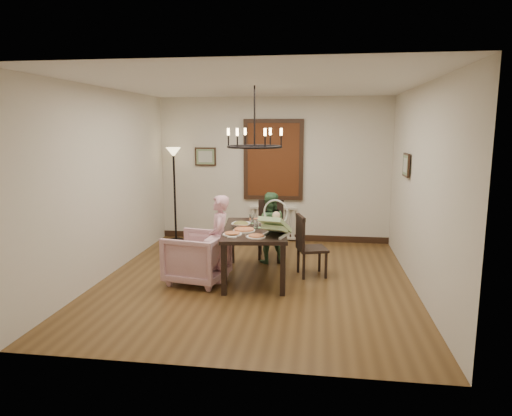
% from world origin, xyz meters
% --- Properties ---
extents(room_shell, '(4.51, 5.00, 2.81)m').
position_xyz_m(room_shell, '(0.00, 0.37, 1.40)').
color(room_shell, brown).
rests_on(room_shell, ground).
extents(dining_table, '(1.09, 1.70, 0.75)m').
position_xyz_m(dining_table, '(-0.03, 0.15, 0.67)').
color(dining_table, black).
rests_on(dining_table, room_shell).
extents(chair_far, '(0.47, 0.47, 1.00)m').
position_xyz_m(chair_far, '(0.08, 1.24, 0.50)').
color(chair_far, black).
rests_on(chair_far, room_shell).
extents(chair_right, '(0.52, 0.52, 0.94)m').
position_xyz_m(chair_right, '(0.81, 0.36, 0.47)').
color(chair_right, black).
rests_on(chair_right, room_shell).
extents(armchair, '(0.94, 0.92, 0.73)m').
position_xyz_m(armchair, '(-0.84, -0.16, 0.37)').
color(armchair, '#E7B0C2').
rests_on(armchair, room_shell).
extents(elderly_woman, '(0.30, 0.41, 1.05)m').
position_xyz_m(elderly_woman, '(-0.51, -0.10, 0.53)').
color(elderly_woman, '#E9A5B6').
rests_on(elderly_woman, room_shell).
extents(seated_man, '(0.52, 0.42, 0.98)m').
position_xyz_m(seated_man, '(0.10, 0.94, 0.49)').
color(seated_man, '#426F45').
rests_on(seated_man, room_shell).
extents(baby_bouncer, '(0.51, 0.60, 0.34)m').
position_xyz_m(baby_bouncer, '(0.31, -0.26, 0.92)').
color(baby_bouncer, '#C0ECA3').
rests_on(baby_bouncer, dining_table).
extents(salad_bowl, '(0.34, 0.34, 0.08)m').
position_xyz_m(salad_bowl, '(-0.24, 0.18, 0.79)').
color(salad_bowl, white).
rests_on(salad_bowl, dining_table).
extents(pizza_platter, '(0.32, 0.32, 0.04)m').
position_xyz_m(pizza_platter, '(-0.16, -0.06, 0.77)').
color(pizza_platter, tan).
rests_on(pizza_platter, dining_table).
extents(drinking_glass, '(0.07, 0.07, 0.14)m').
position_xyz_m(drinking_glass, '(-0.01, 0.12, 0.82)').
color(drinking_glass, silver).
rests_on(drinking_glass, dining_table).
extents(window_blinds, '(1.00, 0.03, 1.40)m').
position_xyz_m(window_blinds, '(0.00, 2.46, 1.60)').
color(window_blinds, '#5C2A12').
rests_on(window_blinds, room_shell).
extents(radiator, '(0.92, 0.12, 0.62)m').
position_xyz_m(radiator, '(0.00, 2.48, 0.35)').
color(radiator, silver).
rests_on(radiator, room_shell).
extents(picture_back, '(0.42, 0.03, 0.36)m').
position_xyz_m(picture_back, '(-1.35, 2.47, 1.65)').
color(picture_back, black).
rests_on(picture_back, room_shell).
extents(picture_right, '(0.03, 0.42, 0.36)m').
position_xyz_m(picture_right, '(2.21, 0.90, 1.65)').
color(picture_right, black).
rests_on(picture_right, room_shell).
extents(floor_lamp, '(0.30, 0.30, 1.80)m').
position_xyz_m(floor_lamp, '(-1.90, 2.15, 0.90)').
color(floor_lamp, black).
rests_on(floor_lamp, room_shell).
extents(chandelier, '(0.80, 0.80, 0.04)m').
position_xyz_m(chandelier, '(-0.03, 0.15, 1.95)').
color(chandelier, black).
rests_on(chandelier, room_shell).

